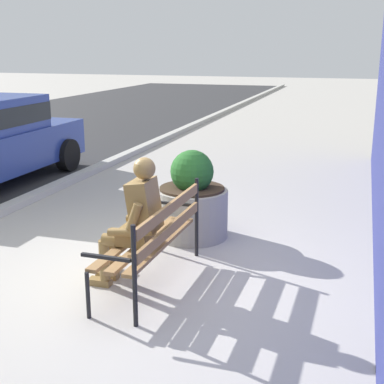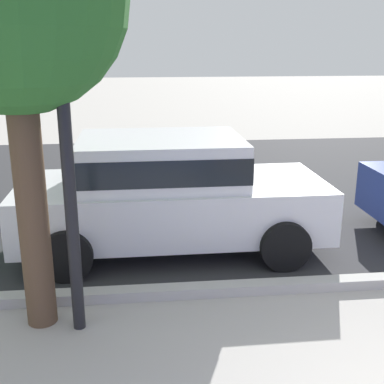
{
  "view_description": "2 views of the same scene",
  "coord_description": "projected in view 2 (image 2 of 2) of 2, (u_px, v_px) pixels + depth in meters",
  "views": [
    {
      "loc": [
        -4.79,
        -2.1,
        2.41
      ],
      "look_at": [
        1.55,
        -0.08,
        0.6
      ],
      "focal_mm": 50.15,
      "sensor_mm": 36.0,
      "label": 1
    },
    {
      "loc": [
        -2.32,
        -2.1,
        2.74
      ],
      "look_at": [
        -1.64,
        4.3,
        0.8
      ],
      "focal_mm": 46.35,
      "sensor_mm": 36.0,
      "label": 2
    }
  ],
  "objects": [
    {
      "name": "parked_car_white",
      "position": [
        168.0,
        190.0,
        6.68
      ],
      "size": [
        4.11,
        1.94,
        1.56
      ],
      "color": "silver",
      "rests_on": "ground"
    },
    {
      "name": "street_surface",
      "position": [
        255.0,
        182.0,
        10.17
      ],
      "size": [
        60.0,
        9.0,
        0.01
      ],
      "primitive_type": "cube",
      "color": "#2D2D30",
      "rests_on": "ground"
    },
    {
      "name": "street_tree_near_bench",
      "position": [
        12.0,
        2.0,
        4.21
      ],
      "size": [
        2.01,
        2.01,
        4.13
      ],
      "color": "brown",
      "rests_on": "ground"
    },
    {
      "name": "lamp_post",
      "position": [
        60.0,
        66.0,
        4.25
      ],
      "size": [
        0.32,
        0.32,
        3.9
      ],
      "color": "black",
      "rests_on": "ground"
    },
    {
      "name": "curb_stone",
      "position": [
        344.0,
        283.0,
        5.77
      ],
      "size": [
        60.0,
        0.2,
        0.12
      ],
      "primitive_type": "cube",
      "color": "#B2AFA8",
      "rests_on": "ground"
    }
  ]
}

